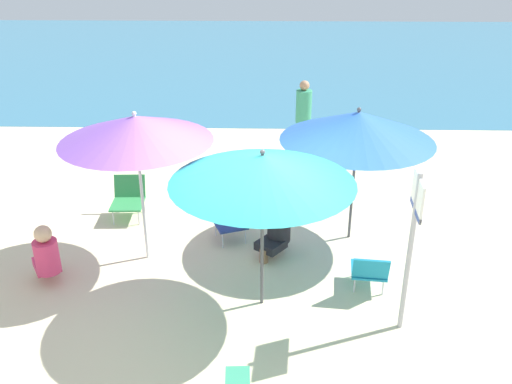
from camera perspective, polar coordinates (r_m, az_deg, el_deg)
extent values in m
plane|color=beige|center=(7.20, -0.93, -10.48)|extent=(40.00, 40.00, 0.00)
cube|color=teal|center=(20.68, 0.66, 13.74)|extent=(40.00, 16.00, 0.01)
cylinder|color=#4C4C51|center=(6.54, 0.62, -4.24)|extent=(0.04, 0.04, 1.98)
cone|color=teal|center=(6.17, 0.66, 2.38)|extent=(2.11, 2.11, 0.34)
sphere|color=#4C4C51|center=(6.10, 0.67, 4.10)|extent=(0.06, 0.06, 0.06)
cylinder|color=#4C4C51|center=(8.11, 9.91, 1.46)|extent=(0.04, 0.04, 1.95)
cone|color=blue|center=(7.83, 10.33, 6.62)|extent=(2.15, 2.15, 0.41)
sphere|color=#4C4C51|center=(7.76, 10.47, 8.27)|extent=(0.06, 0.06, 0.06)
cylinder|color=silver|center=(7.60, -11.58, 0.14)|extent=(0.04, 0.04, 2.08)
cone|color=#8E56C6|center=(7.28, -12.18, 6.34)|extent=(1.97, 1.97, 0.34)
sphere|color=silver|center=(7.22, -12.32, 7.82)|extent=(0.06, 0.06, 0.06)
cube|color=navy|center=(8.24, -2.64, -3.28)|extent=(0.57, 0.58, 0.03)
cube|color=navy|center=(8.23, -1.11, -2.03)|extent=(0.28, 0.47, 0.32)
cylinder|color=silver|center=(8.12, -3.41, -4.93)|extent=(0.02, 0.02, 0.25)
cylinder|color=silver|center=(8.42, -4.13, -3.75)|extent=(0.02, 0.02, 0.25)
cylinder|color=silver|center=(8.21, -1.07, -4.51)|extent=(0.02, 0.02, 0.25)
cylinder|color=silver|center=(8.51, -1.87, -3.36)|extent=(0.02, 0.02, 0.25)
cube|color=teal|center=(7.39, 11.42, -7.82)|extent=(0.49, 0.50, 0.03)
cube|color=teal|center=(7.10, 11.63, -7.73)|extent=(0.46, 0.18, 0.34)
cylinder|color=silver|center=(7.60, 9.93, -7.78)|extent=(0.02, 0.02, 0.22)
cylinder|color=silver|center=(7.63, 12.62, -7.91)|extent=(0.02, 0.02, 0.22)
cylinder|color=silver|center=(7.30, 9.99, -9.34)|extent=(0.02, 0.02, 0.22)
cylinder|color=silver|center=(7.33, 12.81, -9.46)|extent=(0.02, 0.02, 0.22)
cube|color=#33934C|center=(9.06, -12.95, -1.18)|extent=(0.52, 0.54, 0.03)
cube|color=#33934C|center=(9.23, -12.74, 0.61)|extent=(0.50, 0.16, 0.36)
cylinder|color=silver|center=(8.90, -11.86, -2.56)|extent=(0.02, 0.02, 0.24)
cylinder|color=silver|center=(8.99, -14.34, -2.56)|extent=(0.02, 0.02, 0.24)
cylinder|color=silver|center=(9.27, -11.43, -1.35)|extent=(0.02, 0.02, 0.24)
cylinder|color=silver|center=(9.35, -13.82, -1.36)|extent=(0.02, 0.02, 0.24)
cylinder|color=#389970|center=(11.14, 4.76, 5.24)|extent=(0.26, 0.26, 0.77)
cylinder|color=#389970|center=(10.92, 4.89, 8.69)|extent=(0.30, 0.30, 0.63)
sphere|color=tan|center=(10.81, 4.97, 10.77)|extent=(0.19, 0.19, 0.19)
cube|color=#DB3866|center=(7.90, -20.55, -6.94)|extent=(0.45, 0.47, 0.12)
cylinder|color=#DBAD84|center=(8.09, -20.67, -7.01)|extent=(0.12, 0.12, 0.21)
cylinder|color=#DB3866|center=(7.64, -20.53, -6.18)|extent=(0.31, 0.31, 0.44)
sphere|color=#DBAD84|center=(7.48, -20.91, -4.01)|extent=(0.22, 0.22, 0.22)
cube|color=black|center=(7.84, 1.53, -5.39)|extent=(0.48, 0.49, 0.12)
cylinder|color=#896042|center=(7.79, 0.80, -6.51)|extent=(0.12, 0.12, 0.21)
cylinder|color=black|center=(7.84, 2.36, -3.24)|extent=(0.33, 0.33, 0.52)
sphere|color=#896042|center=(7.67, 2.41, -0.85)|extent=(0.21, 0.21, 0.21)
cylinder|color=#ADADB2|center=(6.38, 15.37, -6.21)|extent=(0.06, 0.06, 1.96)
cube|color=white|center=(6.04, 16.16, -0.31)|extent=(0.06, 0.55, 0.40)
cube|color=navy|center=(6.11, 15.97, -1.75)|extent=(0.07, 0.55, 0.06)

